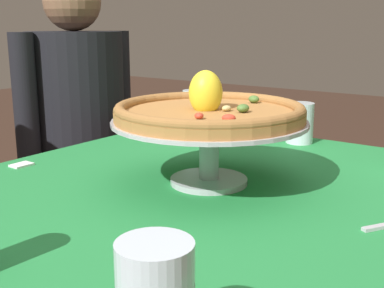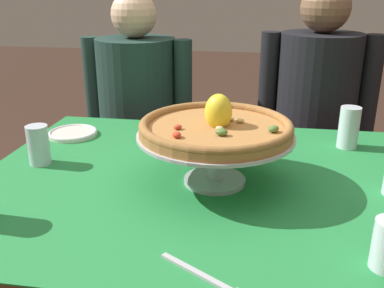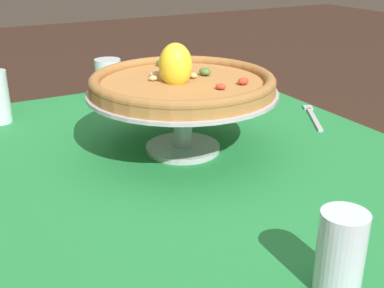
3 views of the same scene
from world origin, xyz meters
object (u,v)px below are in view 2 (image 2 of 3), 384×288
Objects in this scene: water_glass_back_right at (349,129)px; sugar_packet at (186,127)px; pizza_stand at (215,146)px; dinner_fork at (208,279)px; diner_left at (139,127)px; diner_right at (313,134)px; water_glass_side_left at (39,147)px; pizza at (216,126)px; side_plate at (73,133)px.

sugar_packet is (-0.56, 0.11, -0.06)m from water_glass_back_right.
water_glass_back_right is (0.40, 0.33, -0.04)m from pizza_stand.
diner_left is (-0.49, 1.23, -0.14)m from dinner_fork.
diner_left reaches higher than sugar_packet.
diner_left reaches higher than pizza_stand.
pizza_stand reaches higher than sugar_packet.
pizza_stand is 0.33× the size of diner_right.
pizza_stand reaches higher than water_glass_side_left.
diner_left is (-0.45, 0.82, -0.24)m from pizza_stand.
diner_right reaches higher than dinner_fork.
water_glass_back_right is 0.57m from sugar_packet.
diner_left reaches higher than pizza.
sugar_packet is at bearing -51.85° from diner_left.
side_plate is at bearing -149.48° from diner_right.
side_plate is 0.14× the size of diner_right.
sugar_packet is (-0.16, 0.45, -0.16)m from pizza.
water_glass_side_left is (-0.53, 0.04, -0.11)m from pizza.
dinner_fork is 0.15× the size of diner_left.
diner_right reaches higher than water_glass_side_left.
sugar_packet is at bearing 109.63° from pizza.
pizza is at bearing -4.59° from water_glass_side_left.
water_glass_back_right is 2.72× the size of sugar_packet.
diner_right reaches higher than sugar_packet.
side_plate is 0.41m from sugar_packet.
water_glass_back_right is 1.00m from diner_left.
diner_left reaches higher than water_glass_side_left.
water_glass_side_left is (-0.53, 0.04, -0.05)m from pizza_stand.
pizza_stand is at bearing -61.12° from diner_left.
water_glass_side_left is 0.26m from side_plate.
pizza_stand reaches higher than dinner_fork.
diner_left is 0.97× the size of diner_right.
water_glass_side_left is 0.80m from diner_left.
diner_right is (0.35, 0.82, -0.29)m from pizza.
water_glass_back_right is at bearing 64.14° from dinner_fork.
pizza_stand is at bearing -4.63° from water_glass_side_left.
pizza reaches higher than pizza_stand.
diner_right is (0.50, 0.37, -0.13)m from sugar_packet.
dinner_fork is at bearing -115.86° from water_glass_back_right.
pizza is 2.36× the size of side_plate.
pizza is at bearing 30.33° from pizza_stand.
pizza is at bearing -28.80° from side_plate.
pizza_stand is at bearing -70.44° from sugar_packet.
water_glass_back_right is at bearing 40.03° from pizza.
sugar_packet is at bearing 168.65° from water_glass_back_right.
water_glass_back_right is 0.83m from dinner_fork.
dinner_fork is 0.15× the size of diner_right.
sugar_packet is at bearing 47.35° from water_glass_side_left.
side_plate reaches higher than sugar_packet.
diner_right reaches higher than diner_left.
dinner_fork is 1.28m from diner_right.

